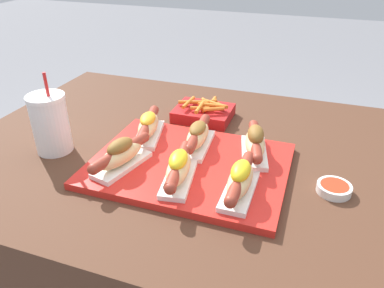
% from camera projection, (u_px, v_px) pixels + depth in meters
% --- Properties ---
extents(patio_table, '(1.34, 0.91, 0.72)m').
position_uv_depth(patio_table, '(206.00, 251.00, 1.17)').
color(patio_table, '#4C2D1E').
rests_on(patio_table, ground_plane).
extents(serving_tray, '(0.47, 0.35, 0.02)m').
position_uv_depth(serving_tray, '(189.00, 165.00, 0.92)').
color(serving_tray, red).
rests_on(serving_tray, patio_table).
extents(hot_dog_0, '(0.10, 0.19, 0.07)m').
position_uv_depth(hot_dog_0, '(121.00, 154.00, 0.88)').
color(hot_dog_0, white).
rests_on(hot_dog_0, serving_tray).
extents(hot_dog_1, '(0.08, 0.20, 0.07)m').
position_uv_depth(hot_dog_1, '(179.00, 168.00, 0.83)').
color(hot_dog_1, white).
rests_on(hot_dog_1, serving_tray).
extents(hot_dog_2, '(0.06, 0.20, 0.07)m').
position_uv_depth(hot_dog_2, '(240.00, 180.00, 0.79)').
color(hot_dog_2, white).
rests_on(hot_dog_2, serving_tray).
extents(hot_dog_3, '(0.09, 0.20, 0.07)m').
position_uv_depth(hot_dog_3, '(148.00, 126.00, 1.01)').
color(hot_dog_3, white).
rests_on(hot_dog_3, serving_tray).
extents(hot_dog_4, '(0.07, 0.20, 0.07)m').
position_uv_depth(hot_dog_4, '(198.00, 136.00, 0.96)').
color(hot_dog_4, white).
rests_on(hot_dog_4, serving_tray).
extents(hot_dog_5, '(0.10, 0.19, 0.08)m').
position_uv_depth(hot_dog_5, '(255.00, 143.00, 0.92)').
color(hot_dog_5, white).
rests_on(hot_dog_5, serving_tray).
extents(sauce_bowl, '(0.08, 0.08, 0.02)m').
position_uv_depth(sauce_bowl, '(334.00, 188.00, 0.83)').
color(sauce_bowl, white).
rests_on(sauce_bowl, patio_table).
extents(drink_cup, '(0.10, 0.10, 0.22)m').
position_uv_depth(drink_cup, '(50.00, 124.00, 0.96)').
color(drink_cup, white).
rests_on(drink_cup, patio_table).
extents(fries_basket, '(0.17, 0.15, 0.06)m').
position_uv_depth(fries_basket, '(204.00, 112.00, 1.16)').
color(fries_basket, '#B21919').
rests_on(fries_basket, patio_table).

